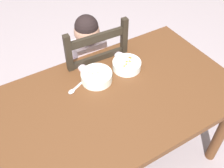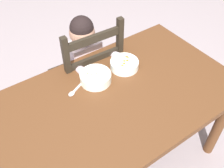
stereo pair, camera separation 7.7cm
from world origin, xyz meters
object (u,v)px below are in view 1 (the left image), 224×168
object	(u,v)px
dining_table	(106,111)
spoon	(74,89)
dining_chair	(91,76)
child_figure	(91,58)
bowl_of_peas	(97,76)
bowl_of_carrots	(127,65)

from	to	relation	value
dining_table	spoon	world-z (taller)	spoon
dining_chair	child_figure	distance (m)	0.17
dining_table	bowl_of_peas	distance (m)	0.21
bowl_of_peas	spoon	distance (m)	0.15
dining_chair	bowl_of_peas	size ratio (longest dim) A/B	5.18
dining_table	dining_chair	bearing A→B (deg)	73.28
dining_chair	bowl_of_carrots	xyz separation A→B (m)	(0.11, -0.30, 0.28)
dining_chair	spoon	world-z (taller)	dining_chair
child_figure	bowl_of_carrots	world-z (taller)	child_figure
dining_table	bowl_of_peas	bearing A→B (deg)	77.95
child_figure	bowl_of_carrots	xyz separation A→B (m)	(0.11, -0.29, 0.11)
dining_chair	child_figure	xyz separation A→B (m)	(0.00, -0.00, 0.17)
bowl_of_peas	spoon	bearing A→B (deg)	-178.70
dining_table	spoon	size ratio (longest dim) A/B	11.61
dining_chair	bowl_of_peas	bearing A→B (deg)	-109.27
child_figure	bowl_of_peas	distance (m)	0.33
spoon	child_figure	bearing A→B (deg)	49.01
child_figure	bowl_of_peas	xyz separation A→B (m)	(-0.11, -0.29, 0.11)
dining_chair	bowl_of_carrots	distance (m)	0.42
bowl_of_peas	bowl_of_carrots	distance (m)	0.21
dining_chair	spoon	bearing A→B (deg)	-130.40
bowl_of_peas	bowl_of_carrots	size ratio (longest dim) A/B	1.04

